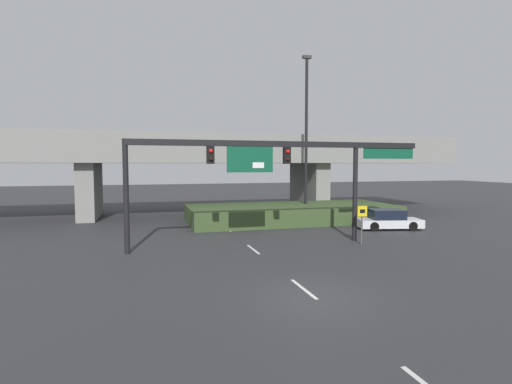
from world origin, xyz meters
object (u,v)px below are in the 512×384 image
at_px(speed_limit_sign, 362,219).
at_px(parked_sedan_near_right, 388,220).
at_px(signal_gantry, 274,160).
at_px(highway_light_pole_near, 306,134).

distance_m(speed_limit_sign, parked_sedan_near_right, 6.40).
xyz_separation_m(signal_gantry, parked_sedan_near_right, (9.54, 3.18, -4.16)).
xyz_separation_m(highway_light_pole_near, parked_sedan_near_right, (3.63, -6.36, -6.43)).
relative_size(signal_gantry, parked_sedan_near_right, 3.68).
relative_size(signal_gantry, speed_limit_sign, 7.54).
relative_size(signal_gantry, highway_light_pole_near, 1.28).
bearing_deg(parked_sedan_near_right, signal_gantry, -149.03).
bearing_deg(speed_limit_sign, parked_sedan_near_right, 42.92).
bearing_deg(parked_sedan_near_right, highway_light_pole_near, 132.27).
bearing_deg(signal_gantry, highway_light_pole_near, 58.22).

